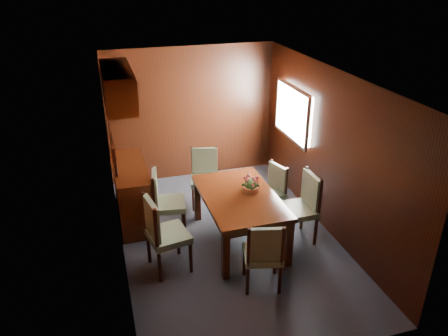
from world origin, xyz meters
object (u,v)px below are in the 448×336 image
object	(u,v)px
chair_left_near	(162,231)
sideboard	(132,192)
dining_table	(239,202)
chair_right_near	(303,204)
chair_head	(264,252)
flower_centerpiece	(251,183)

from	to	relation	value
chair_left_near	sideboard	bearing A→B (deg)	179.44
sideboard	dining_table	distance (m)	1.76
chair_right_near	chair_head	world-z (taller)	chair_right_near
sideboard	chair_head	world-z (taller)	chair_head
flower_centerpiece	dining_table	bearing A→B (deg)	-157.99
dining_table	chair_right_near	bearing A→B (deg)	-13.37
sideboard	dining_table	bearing A→B (deg)	-37.59
sideboard	flower_centerpiece	distance (m)	1.91
chair_head	flower_centerpiece	world-z (taller)	flower_centerpiece
sideboard	chair_right_near	bearing A→B (deg)	-29.24
chair_right_near	chair_left_near	bearing A→B (deg)	92.95
chair_left_near	flower_centerpiece	size ratio (longest dim) A/B	4.30
dining_table	chair_left_near	bearing A→B (deg)	-164.28
chair_right_near	sideboard	bearing A→B (deg)	59.92
dining_table	chair_right_near	distance (m)	0.90
chair_left_near	chair_right_near	distance (m)	2.03
chair_left_near	dining_table	bearing A→B (deg)	96.08
sideboard	chair_left_near	distance (m)	1.43
chair_left_near	chair_right_near	size ratio (longest dim) A/B	1.03
chair_right_near	flower_centerpiece	world-z (taller)	chair_right_near
chair_left_near	chair_head	world-z (taller)	chair_left_near
dining_table	chair_left_near	xyz separation A→B (m)	(-1.15, -0.34, -0.05)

